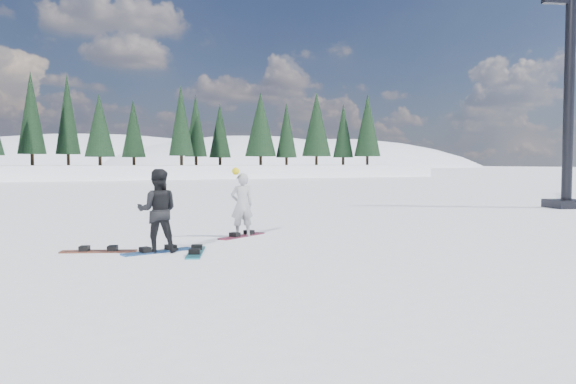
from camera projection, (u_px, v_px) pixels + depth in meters
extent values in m
plane|color=white|center=(246.00, 247.00, 12.12)|extent=(420.00, 420.00, 0.00)
cube|color=white|center=(65.00, 188.00, 61.75)|extent=(90.00, 14.00, 5.00)
ellipsoid|color=white|center=(97.00, 208.00, 201.76)|extent=(182.00, 140.00, 53.20)
ellipsoid|color=white|center=(334.00, 201.00, 226.88)|extent=(156.00, 120.00, 50.40)
ellipsoid|color=white|center=(252.00, 208.00, 173.76)|extent=(117.00, 90.00, 45.00)
cone|color=black|center=(26.00, 130.00, 59.79)|extent=(3.20, 3.20, 7.50)
cone|color=black|center=(64.00, 131.00, 61.42)|extent=(3.20, 3.20, 7.50)
cone|color=black|center=(100.00, 132.00, 63.05)|extent=(3.20, 3.20, 7.50)
cone|color=black|center=(135.00, 133.00, 64.69)|extent=(3.20, 3.20, 7.50)
cone|color=black|center=(167.00, 134.00, 66.32)|extent=(3.20, 3.20, 7.50)
cone|color=black|center=(198.00, 134.00, 67.95)|extent=(3.20, 3.20, 7.50)
cone|color=black|center=(228.00, 135.00, 69.59)|extent=(3.20, 3.20, 7.50)
cone|color=black|center=(257.00, 136.00, 71.22)|extent=(3.20, 3.20, 7.50)
cone|color=black|center=(284.00, 136.00, 72.85)|extent=(3.20, 3.20, 7.50)
cone|color=black|center=(309.00, 137.00, 74.49)|extent=(3.20, 3.20, 7.50)
cone|color=black|center=(334.00, 137.00, 76.12)|extent=(3.20, 3.20, 7.50)
cone|color=black|center=(358.00, 138.00, 77.75)|extent=(3.20, 3.20, 7.50)
cylinder|color=black|center=(569.00, 97.00, 22.24)|extent=(0.40, 0.40, 8.84)
cube|color=black|center=(571.00, 1.00, 22.04)|extent=(2.41, 0.97, 0.28)
cube|color=black|center=(566.00, 204.00, 22.46)|extent=(1.66, 1.66, 0.33)
imported|color=#A9AAAF|center=(242.00, 205.00, 13.71)|extent=(0.59, 0.40, 1.56)
sphere|color=#DAC10B|center=(236.00, 171.00, 13.48)|extent=(0.18, 0.18, 0.18)
imported|color=black|center=(158.00, 211.00, 11.30)|extent=(0.97, 0.85, 1.69)
cube|color=maroon|center=(242.00, 236.00, 13.75)|extent=(1.43, 1.01, 0.03)
cube|color=#1D54A1|center=(158.00, 252.00, 11.34)|extent=(1.52, 0.63, 0.03)
cube|color=#177482|center=(196.00, 252.00, 11.22)|extent=(0.80, 1.50, 0.03)
cube|color=brown|center=(99.00, 251.00, 11.36)|extent=(1.50, 0.80, 0.03)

